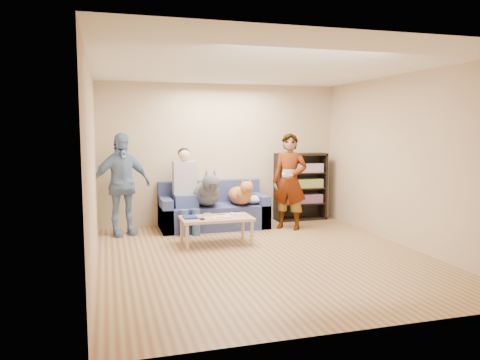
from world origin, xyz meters
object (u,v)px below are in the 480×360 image
object	(u,v)px
dog_tan	(241,194)
camera_silver	(207,215)
coffee_table	(216,220)
bookshelf	(300,185)
person_standing_right	(290,181)
notebook_blue	(190,217)
person_standing_left	(121,184)
dog_gray	(206,192)
person_seated	(186,187)
sofa	(213,212)

from	to	relation	value
dog_tan	camera_silver	bearing A→B (deg)	-133.17
coffee_table	bookshelf	xyz separation A→B (m)	(2.02, 1.43, 0.31)
camera_silver	dog_tan	xyz separation A→B (m)	(0.80, 0.85, 0.17)
person_standing_right	notebook_blue	size ratio (longest dim) A/B	6.53
person_standing_right	dog_tan	world-z (taller)	person_standing_right
person_standing_left	camera_silver	world-z (taller)	person_standing_left
dog_gray	bookshelf	world-z (taller)	bookshelf
dog_gray	coffee_table	distance (m)	1.08
person_seated	sofa	bearing A→B (deg)	13.84
sofa	dog_gray	xyz separation A→B (m)	(-0.16, -0.17, 0.39)
notebook_blue	dog_gray	size ratio (longest dim) A/B	0.20
person_standing_right	person_seated	distance (m)	1.83
person_seated	bookshelf	size ratio (longest dim) A/B	1.13
person_standing_left	dog_tan	size ratio (longest dim) A/B	1.50
notebook_blue	person_seated	bearing A→B (deg)	84.25
dog_tan	coffee_table	distance (m)	1.20
notebook_blue	camera_silver	xyz separation A→B (m)	(0.28, 0.07, 0.01)
person_standing_left	person_seated	distance (m)	1.09
person_seated	bookshelf	bearing A→B (deg)	8.85
coffee_table	dog_tan	bearing A→B (deg)	55.09
sofa	person_seated	size ratio (longest dim) A/B	1.29
person_standing_left	sofa	distance (m)	1.71
sofa	coffee_table	distance (m)	1.22
notebook_blue	dog_gray	world-z (taller)	dog_gray
person_standing_left	camera_silver	bearing A→B (deg)	-53.64
sofa	person_seated	bearing A→B (deg)	-166.16
person_seated	dog_gray	size ratio (longest dim) A/B	1.15
person_standing_left	camera_silver	distance (m)	1.62
person_standing_left	notebook_blue	world-z (taller)	person_standing_left
bookshelf	dog_tan	bearing A→B (deg)	-160.92
coffee_table	camera_silver	bearing A→B (deg)	135.00
person_seated	dog_gray	world-z (taller)	person_seated
person_seated	notebook_blue	bearing A→B (deg)	-95.75
camera_silver	bookshelf	distance (m)	2.52
dog_gray	person_seated	bearing A→B (deg)	173.75
notebook_blue	dog_gray	distance (m)	1.11
notebook_blue	person_seated	xyz separation A→B (m)	(0.10, 1.02, 0.34)
bookshelf	person_seated	bearing A→B (deg)	-171.15
dog_gray	coffee_table	size ratio (longest dim) A/B	1.16
dog_tan	coffee_table	xyz separation A→B (m)	(-0.68, -0.97, -0.24)
person_standing_left	dog_tan	xyz separation A→B (m)	(2.06, -0.07, -0.24)
person_seated	dog_gray	distance (m)	0.37
dog_gray	person_standing_right	bearing A→B (deg)	-12.87
camera_silver	notebook_blue	bearing A→B (deg)	-165.96
coffee_table	bookshelf	size ratio (longest dim) A/B	0.85
dog_tan	dog_gray	bearing A→B (deg)	174.03
camera_silver	dog_tan	distance (m)	1.18
dog_tan	bookshelf	size ratio (longest dim) A/B	0.88
dog_gray	dog_tan	xyz separation A→B (m)	(0.62, -0.06, -0.06)
person_standing_left	dog_gray	distance (m)	1.45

